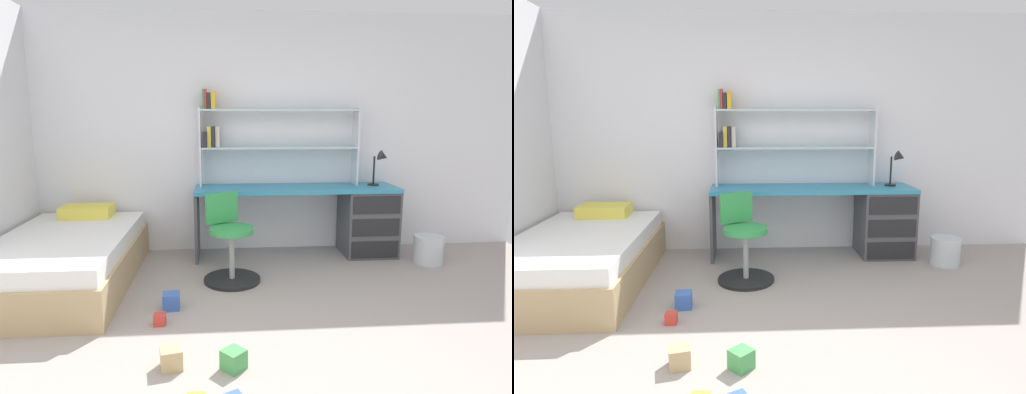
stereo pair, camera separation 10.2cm
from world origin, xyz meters
The scene contains 12 objects.
ground_plane centered at (0.00, 0.00, -0.01)m, with size 5.90×6.30×0.02m, color #9E938C.
room_shell centered at (-1.28, 1.30, 1.29)m, with size 5.90×6.30×2.58m.
desk centered at (0.91, 2.36, 0.42)m, with size 2.14×0.54×0.75m.
bookshelf_hutch centered at (-0.06, 2.51, 1.34)m, with size 1.71×0.22×1.02m.
desk_lamp centered at (1.24, 2.37, 1.01)m, with size 0.20×0.17×0.38m.
swivel_chair centered at (-0.40, 1.67, 0.32)m, with size 0.52×0.52×0.80m.
bed_platform centered at (-1.86, 1.69, 0.23)m, with size 1.14×1.91×0.58m.
waste_bin centered at (1.65, 1.99, 0.14)m, with size 0.30×0.30×0.28m, color silver.
toy_block_red_0 centered at (-0.93, 0.84, 0.04)m, with size 0.08×0.08×0.08m, color red.
toy_block_natural_2 centered at (-0.78, 0.27, 0.06)m, with size 0.13×0.13×0.13m, color tan.
toy_block_green_4 centered at (-0.41, 0.23, 0.06)m, with size 0.12×0.12×0.12m, color #479E51.
toy_block_blue_5 centered at (-0.87, 1.10, 0.06)m, with size 0.13×0.13×0.13m, color #3860B7.
Camera 2 is at (-0.36, -2.15, 1.50)m, focal length 30.44 mm.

